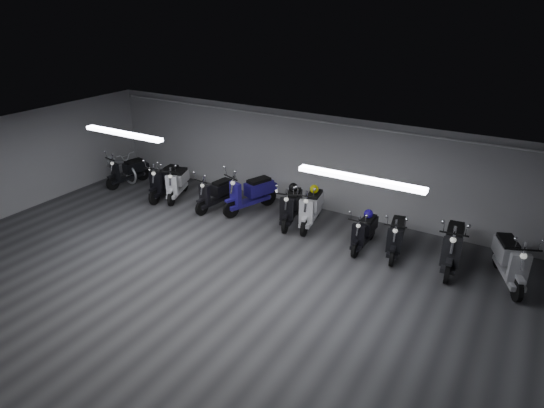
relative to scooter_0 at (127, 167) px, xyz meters
The scene contains 21 objects.
floor 6.85m from the scooter_0, 30.71° to the right, with size 14.00×10.00×0.01m, color #39393C.
ceiling 7.15m from the scooter_0, 30.71° to the right, with size 14.00×10.00×0.01m, color gray.
back_wall 6.10m from the scooter_0, 14.59° to the left, with size 14.00×0.01×2.80m, color #A1A0A3.
fluor_strip_left 4.33m from the scooter_0, 40.94° to the right, with size 2.40×0.18×0.08m, color white.
fluor_strip_right 9.44m from the scooter_0, 15.64° to the right, with size 2.40×0.18×0.08m, color white.
conduit 6.35m from the scooter_0, 13.80° to the left, with size 0.05×0.05×13.60m, color white.
scooter_0 is the anchor object (origin of this frame).
scooter_1 1.77m from the scooter_0, ahead, with size 0.62×1.87×1.40m, color black, non-canonical shape.
scooter_2 2.17m from the scooter_0, ahead, with size 0.59×1.77×1.32m, color silver, non-canonical shape.
scooter_3 3.66m from the scooter_0, ahead, with size 0.58×1.73×1.29m, color black, non-canonical shape.
scooter_4 4.64m from the scooter_0, ahead, with size 0.67×2.01×1.50m, color navy, non-canonical shape.
scooter_5 6.02m from the scooter_0, ahead, with size 0.61×1.82×1.35m, color black, non-canonical shape.
scooter_6 6.58m from the scooter_0, ahead, with size 0.62×1.86×1.39m, color silver, non-canonical shape.
scooter_7 8.25m from the scooter_0, ahead, with size 0.53×1.59×1.19m, color black, non-canonical shape.
scooter_8 9.02m from the scooter_0, ahead, with size 0.57×1.70×1.27m, color black, non-canonical shape.
scooter_9 10.31m from the scooter_0, ahead, with size 0.66×1.98×1.48m, color black, non-canonical shape.
bicycle 0.67m from the scooter_0, 164.30° to the left, with size 0.69×1.95×1.26m, color white.
scooter_10 11.51m from the scooter_0, ahead, with size 0.65×1.96×1.46m, color #BBBCC0, non-canonical shape.
helmet_0 6.56m from the scooter_0, ahead, with size 0.25×0.25×0.25m, color yellow.
helmet_1 5.98m from the scooter_0, ahead, with size 0.25×0.25×0.25m, color black.
helmet_2 8.26m from the scooter_0, ahead, with size 0.23×0.23×0.23m, color #1C0C85.
Camera 1 is at (5.66, -6.65, 5.76)m, focal length 31.01 mm.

